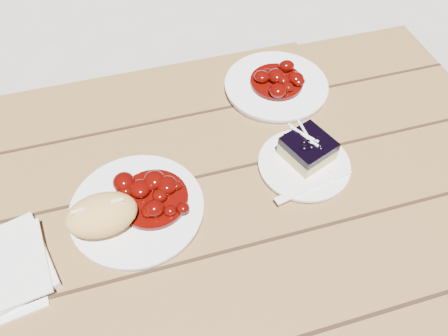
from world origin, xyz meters
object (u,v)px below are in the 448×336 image
object	(u,v)px
second_plate	(276,87)
blueberry_cake	(308,148)
dessert_plate	(304,165)
main_plate	(137,210)
bread_roll	(102,215)
picnic_table	(13,307)

from	to	relation	value
second_plate	blueberry_cake	bearing A→B (deg)	-94.01
dessert_plate	blueberry_cake	world-z (taller)	blueberry_cake
blueberry_cake	second_plate	world-z (taller)	blueberry_cake
main_plate	bread_roll	distance (m)	0.07
dessert_plate	blueberry_cake	distance (m)	0.03
main_plate	second_plate	distance (m)	0.41
picnic_table	main_plate	xyz separation A→B (m)	(0.27, 0.04, 0.17)
dessert_plate	second_plate	world-z (taller)	second_plate
dessert_plate	second_plate	size ratio (longest dim) A/B	0.76
picnic_table	dessert_plate	world-z (taller)	dessert_plate
bread_roll	blueberry_cake	size ratio (longest dim) A/B	1.14
blueberry_cake	main_plate	bearing A→B (deg)	164.37
main_plate	blueberry_cake	xyz separation A→B (m)	(0.32, 0.03, 0.02)
bread_roll	blueberry_cake	world-z (taller)	bread_roll
picnic_table	blueberry_cake	bearing A→B (deg)	6.18
picnic_table	main_plate	world-z (taller)	main_plate
main_plate	dessert_plate	xyz separation A→B (m)	(0.31, 0.01, -0.00)
main_plate	picnic_table	bearing A→B (deg)	-172.53
main_plate	bread_roll	size ratio (longest dim) A/B	1.92
bread_roll	dessert_plate	xyz separation A→B (m)	(0.37, 0.03, -0.04)
dessert_plate	main_plate	bearing A→B (deg)	-177.44
picnic_table	second_plate	distance (m)	0.68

